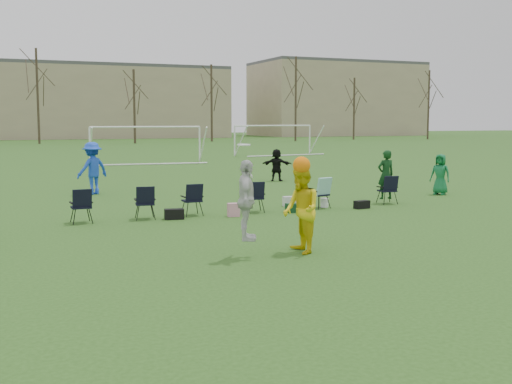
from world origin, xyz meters
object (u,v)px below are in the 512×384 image
fielder_green_far (440,174)px  goal_mid (146,134)px  fielder_black (277,165)px  goal_right (274,131)px  center_contest (283,206)px  fielder_blue (92,168)px

fielder_green_far → goal_mid: size_ratio=0.21×
fielder_green_far → fielder_black: fielder_green_far is taller
goal_mid → goal_right: size_ratio=1.01×
fielder_green_far → goal_mid: 23.29m
center_contest → goal_mid: goal_mid is taller
fielder_blue → goal_right: 29.41m
fielder_green_far → goal_mid: goal_mid is taller
fielder_blue → goal_mid: size_ratio=0.27×
center_contest → fielder_green_far: bearing=37.0°
fielder_blue → goal_mid: (6.07, 17.19, 0.92)m
goal_mid → goal_right: (12.00, 6.00, 0.00)m
fielder_blue → goal_right: goal_right is taller
fielder_blue → goal_mid: bearing=-135.9°
fielder_black → goal_right: size_ratio=0.21×
center_contest → goal_right: goal_right is taller
center_contest → goal_mid: 30.43m
fielder_blue → goal_right: (18.07, 23.19, 0.92)m
fielder_black → fielder_blue: bearing=47.7°
goal_mid → goal_right: bearing=30.6°
fielder_black → center_contest: 16.63m
fielder_blue → center_contest: 13.12m
fielder_green_far → goal_right: 29.01m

